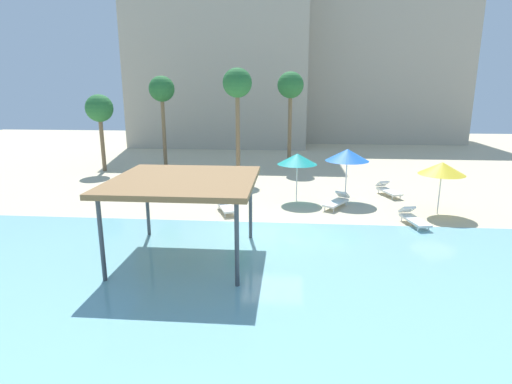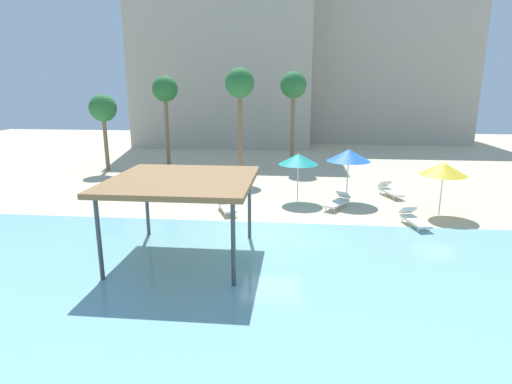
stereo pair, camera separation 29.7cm
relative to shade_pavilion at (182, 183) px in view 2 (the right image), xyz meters
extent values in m
plane|color=beige|center=(2.98, 2.57, -2.73)|extent=(80.00, 80.00, 0.00)
cube|color=#7AB7C1|center=(2.98, -2.68, -2.71)|extent=(44.00, 13.50, 0.04)
cylinder|color=#42474C|center=(-2.08, 2.08, -1.38)|extent=(0.14, 0.14, 2.71)
cylinder|color=#42474C|center=(2.08, 2.08, -1.38)|extent=(0.14, 0.14, 2.71)
cylinder|color=#42474C|center=(-2.08, -2.08, -1.38)|extent=(0.14, 0.14, 2.71)
cylinder|color=#42474C|center=(2.08, -2.08, -1.38)|extent=(0.14, 0.14, 2.71)
cube|color=olive|center=(0.00, 0.00, 0.07)|extent=(4.86, 4.86, 0.18)
cylinder|color=silver|center=(3.96, 8.02, -1.75)|extent=(0.06, 0.06, 1.97)
cone|color=teal|center=(3.96, 8.02, -0.48)|extent=(2.08, 2.08, 0.57)
cylinder|color=silver|center=(10.66, 6.19, -1.77)|extent=(0.06, 0.06, 1.92)
cone|color=yellow|center=(10.66, 6.19, -0.52)|extent=(2.12, 2.12, 0.58)
cylinder|color=silver|center=(6.55, 8.26, -1.66)|extent=(0.06, 0.06, 2.15)
cone|color=blue|center=(6.55, 8.26, -0.27)|extent=(2.26, 2.26, 0.62)
cylinder|color=white|center=(9.46, 3.56, -2.62)|extent=(0.05, 0.05, 0.22)
cylinder|color=white|center=(8.99, 3.45, -2.62)|extent=(0.05, 0.05, 0.22)
cylinder|color=white|center=(9.13, 4.96, -2.62)|extent=(0.05, 0.05, 0.22)
cylinder|color=white|center=(8.66, 4.85, -2.62)|extent=(0.05, 0.05, 0.22)
cube|color=white|center=(9.06, 4.20, -2.46)|extent=(0.99, 1.89, 0.10)
cube|color=white|center=(8.89, 4.92, -2.18)|extent=(0.70, 0.63, 0.40)
cylinder|color=white|center=(1.07, 4.94, -2.62)|extent=(0.05, 0.05, 0.22)
cylinder|color=white|center=(0.62, 4.76, -2.62)|extent=(0.05, 0.05, 0.22)
cylinder|color=white|center=(0.55, 6.28, -2.62)|extent=(0.05, 0.05, 0.22)
cylinder|color=white|center=(0.10, 6.11, -2.62)|extent=(0.05, 0.05, 0.22)
cube|color=white|center=(0.59, 5.52, -2.46)|extent=(1.20, 1.90, 0.10)
cube|color=white|center=(0.32, 6.22, -2.18)|extent=(0.74, 0.69, 0.40)
cylinder|color=white|center=(5.74, 6.03, -2.62)|extent=(0.05, 0.05, 0.22)
cylinder|color=white|center=(5.33, 6.28, -2.62)|extent=(0.05, 0.05, 0.22)
cylinder|color=white|center=(6.49, 7.26, -2.62)|extent=(0.05, 0.05, 0.22)
cylinder|color=white|center=(6.08, 7.51, -2.62)|extent=(0.05, 0.05, 0.22)
cube|color=white|center=(5.91, 6.77, -2.46)|extent=(1.45, 1.85, 0.10)
cube|color=white|center=(6.30, 7.41, -2.18)|extent=(0.78, 0.75, 0.40)
cylinder|color=white|center=(9.56, 8.77, -2.62)|extent=(0.05, 0.05, 0.22)
cylinder|color=white|center=(9.11, 8.61, -2.62)|extent=(0.05, 0.05, 0.22)
cylinder|color=white|center=(9.09, 10.13, -2.62)|extent=(0.05, 0.05, 0.22)
cylinder|color=white|center=(8.64, 9.97, -2.62)|extent=(0.05, 0.05, 0.22)
cube|color=white|center=(9.10, 9.37, -2.46)|extent=(1.16, 1.90, 0.10)
cube|color=white|center=(8.85, 10.07, -2.18)|extent=(0.73, 0.68, 0.40)
cylinder|color=brown|center=(-6.07, 17.65, -0.03)|extent=(0.28, 0.28, 5.40)
sphere|color=#286B33|center=(-6.07, 17.65, 3.02)|extent=(1.90, 1.90, 1.90)
cylinder|color=brown|center=(3.49, 17.54, 0.11)|extent=(0.28, 0.28, 5.67)
sphere|color=#286B33|center=(3.49, 17.54, 3.29)|extent=(1.90, 1.90, 1.90)
cylinder|color=brown|center=(-9.74, 14.94, -0.68)|extent=(0.28, 0.28, 4.10)
sphere|color=#286B33|center=(-9.74, 14.94, 1.72)|extent=(1.90, 1.90, 1.90)
cylinder|color=brown|center=(0.08, 13.96, 0.17)|extent=(0.28, 0.28, 5.80)
sphere|color=#286B33|center=(0.08, 13.96, 3.42)|extent=(1.90, 1.90, 1.90)
cube|color=#B2A893|center=(-3.75, 31.92, 6.63)|extent=(17.50, 11.71, 18.71)
cube|color=#B2A893|center=(12.15, 37.01, 4.55)|extent=(19.37, 11.95, 14.57)
camera|label=1|loc=(3.63, -13.60, 3.19)|focal=29.31mm
camera|label=2|loc=(3.92, -13.57, 3.19)|focal=29.31mm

